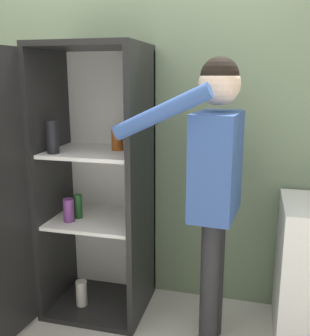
# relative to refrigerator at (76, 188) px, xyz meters

# --- Properties ---
(wall_back) EXTENTS (7.00, 0.06, 2.55)m
(wall_back) POSITION_rel_refrigerator_xyz_m (0.28, 0.44, 0.37)
(wall_back) COLOR gray
(wall_back) RESTS_ON ground_plane
(refrigerator) EXTENTS (0.79, 1.25, 1.83)m
(refrigerator) POSITION_rel_refrigerator_xyz_m (0.00, 0.00, 0.00)
(refrigerator) COLOR black
(refrigerator) RESTS_ON ground_plane
(person) EXTENTS (0.69, 0.56, 1.73)m
(person) POSITION_rel_refrigerator_xyz_m (0.91, -0.09, 0.20)
(person) COLOR #262628
(person) RESTS_ON ground_plane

